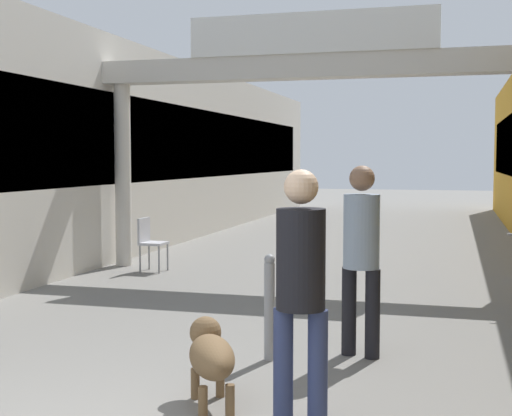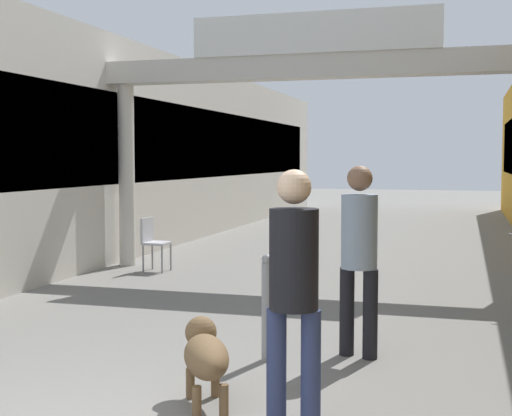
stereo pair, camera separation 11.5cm
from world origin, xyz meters
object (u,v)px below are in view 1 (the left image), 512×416
pedestrian_companion (361,247)px  cafe_chair_aluminium_nearer (149,239)px  pedestrian_with_dog (301,280)px  bollard_post_metal (269,306)px  dog_on_leash (210,354)px

pedestrian_companion → cafe_chair_aluminium_nearer: 5.83m
pedestrian_with_dog → bollard_post_metal: bearing=111.7°
dog_on_leash → bollard_post_metal: bollard_post_metal is taller
dog_on_leash → cafe_chair_aluminium_nearer: 6.58m
dog_on_leash → pedestrian_companion: bearing=60.2°
pedestrian_with_dog → bollard_post_metal: 1.78m
pedestrian_with_dog → pedestrian_companion: bearing=84.9°
bollard_post_metal → cafe_chair_aluminium_nearer: bollard_post_metal is taller
pedestrian_with_dog → bollard_post_metal: (-0.63, 1.58, -0.54)m
pedestrian_with_dog → bollard_post_metal: pedestrian_with_dog is taller
pedestrian_companion → cafe_chair_aluminium_nearer: bearing=134.0°
bollard_post_metal → pedestrian_companion: bearing=23.2°
pedestrian_with_dog → cafe_chair_aluminium_nearer: (-3.86, 6.10, -0.50)m
dog_on_leash → bollard_post_metal: 1.30m
bollard_post_metal → pedestrian_with_dog: bearing=-68.3°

